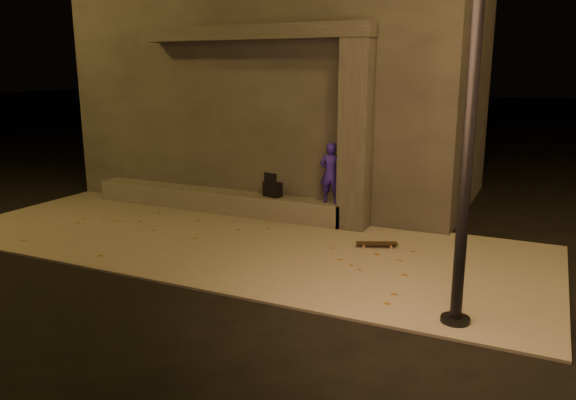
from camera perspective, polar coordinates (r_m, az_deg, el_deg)
The scene contains 9 objects.
ground at distance 8.75m, azimuth -12.33°, elevation -7.80°, with size 120.00×120.00×0.00m, color black.
sidewalk at distance 10.30m, azimuth -5.56°, elevation -4.19°, with size 11.00×4.40×0.04m, color slate.
building at distance 14.27m, azimuth 0.09°, elevation 11.29°, with size 9.00×5.10×5.22m.
ledge at distance 12.43m, azimuth -7.41°, elevation -0.02°, with size 6.00×0.55×0.45m, color #53504B.
column at distance 10.78m, azimuth 6.92°, elevation 6.47°, with size 0.55×0.55×3.60m, color #34312F.
canopy at distance 11.66m, azimuth -3.48°, elevation 16.59°, with size 5.00×0.70×0.28m, color #34312F.
skateboarder at distance 11.06m, azimuth 4.35°, elevation 2.76°, with size 0.44×0.29×1.20m, color #28189D.
backpack at distance 11.65m, azimuth -1.58°, elevation 1.21°, with size 0.41×0.33×0.51m.
skateboard at distance 9.96m, azimuth 9.02°, elevation -4.40°, with size 0.73×0.46×0.08m.
Camera 1 is at (5.08, -6.41, 3.09)m, focal length 35.00 mm.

